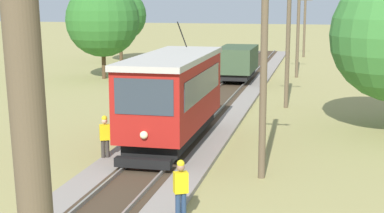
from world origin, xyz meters
name	(u,v)px	position (x,y,z in m)	size (l,w,h in m)	color
red_tram	(173,95)	(0.00, 17.26, 2.19)	(2.60, 8.54, 4.79)	maroon
freight_car	(237,62)	(0.00, 35.68, 1.56)	(2.40, 5.20, 2.31)	#384C33
utility_pole_near_tram	(264,59)	(3.99, 13.83, 4.08)	(1.40, 0.35, 7.97)	brown
utility_pole_mid	(288,41)	(3.99, 27.32, 3.72)	(1.40, 0.59, 7.24)	brown
utility_pole_far	(298,21)	(3.99, 40.11, 4.32)	(1.40, 0.58, 8.44)	brown
utility_pole_distant	(305,24)	(3.99, 55.70, 3.39)	(1.40, 0.36, 6.60)	brown
track_worker	(181,188)	(2.24, 9.34, 0.98)	(0.45, 0.39, 1.78)	navy
second_worker	(105,137)	(-1.94, 14.55, 0.98)	(0.45, 0.39, 1.78)	#38332D
tree_right_near	(120,15)	(-12.82, 47.33, 4.40)	(4.89, 4.89, 6.85)	#4C3823
tree_right_far	(103,20)	(-10.24, 36.09, 4.41)	(5.52, 5.52, 7.18)	#4C3823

